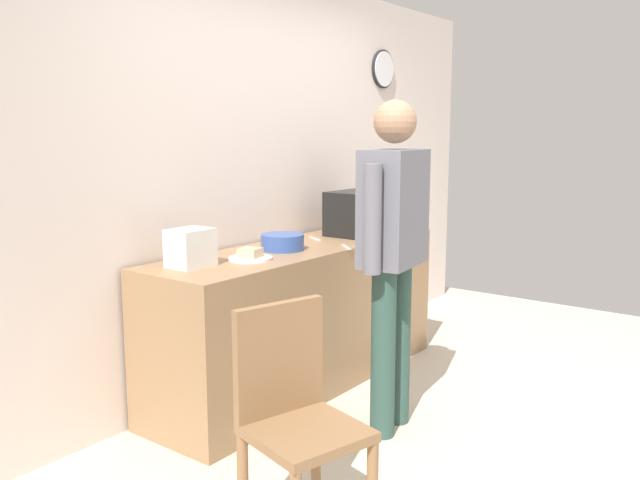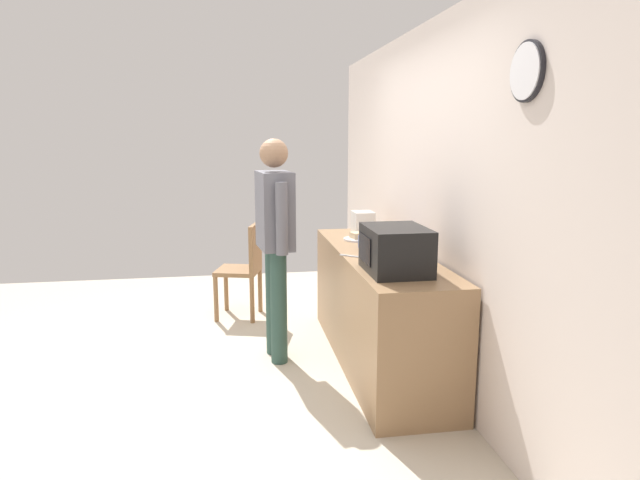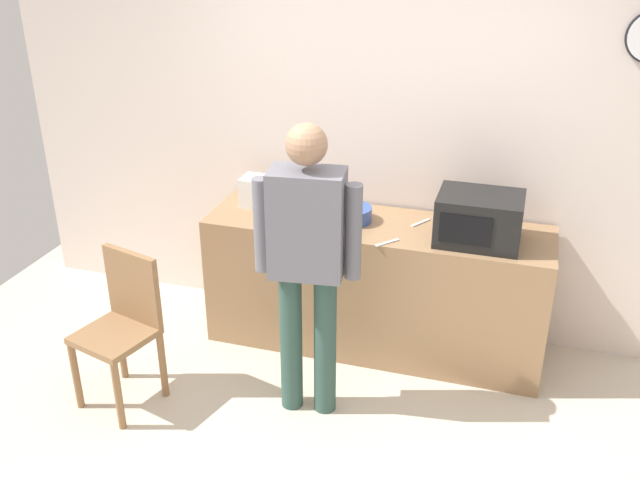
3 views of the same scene
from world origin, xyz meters
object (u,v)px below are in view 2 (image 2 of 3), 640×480
at_px(fork_utensil, 350,256).
at_px(spoon_utensil, 402,258).
at_px(salad_bowl, 374,242).
at_px(wooden_chair, 245,266).
at_px(person_standing, 275,232).
at_px(microwave, 396,250).
at_px(toaster, 363,222).
at_px(sandwich_plate, 358,238).

relative_size(fork_utensil, spoon_utensil, 1.00).
distance_m(salad_bowl, wooden_chair, 1.56).
xyz_separation_m(spoon_utensil, person_standing, (-0.48, -0.88, 0.13)).
relative_size(microwave, wooden_chair, 0.53).
distance_m(salad_bowl, fork_utensil, 0.39).
distance_m(toaster, person_standing, 1.06).
relative_size(microwave, spoon_utensil, 2.94).
bearing_deg(wooden_chair, toaster, 67.20).
distance_m(person_standing, wooden_chair, 1.21).
height_order(fork_utensil, spoon_utensil, same).
bearing_deg(spoon_utensil, salad_bowl, -167.98).
distance_m(toaster, wooden_chair, 1.25).
height_order(spoon_utensil, person_standing, person_standing).
xyz_separation_m(fork_utensil, person_standing, (-0.33, -0.53, 0.13)).
bearing_deg(microwave, spoon_utensil, 156.09).
bearing_deg(salad_bowl, fork_utensil, -41.71).
height_order(person_standing, wooden_chair, person_standing).
height_order(microwave, person_standing, person_standing).
bearing_deg(toaster, microwave, -5.39).
relative_size(spoon_utensil, person_standing, 0.10).
bearing_deg(wooden_chair, person_standing, 11.19).
xyz_separation_m(salad_bowl, toaster, (-0.67, 0.07, 0.05)).
xyz_separation_m(sandwich_plate, spoon_utensil, (0.78, 0.15, -0.02)).
xyz_separation_m(microwave, sandwich_plate, (-1.15, 0.02, -0.13)).
relative_size(microwave, toaster, 2.27).
distance_m(spoon_utensil, wooden_chair, 1.93).
relative_size(sandwich_plate, spoon_utensil, 1.44).
bearing_deg(fork_utensil, salad_bowl, 138.29).
bearing_deg(fork_utensil, sandwich_plate, 162.16).
bearing_deg(microwave, wooden_chair, -154.16).
bearing_deg(microwave, salad_bowl, 174.89).
bearing_deg(person_standing, toaster, 126.06).
xyz_separation_m(sandwich_plate, salad_bowl, (0.34, 0.06, 0.03)).
distance_m(fork_utensil, person_standing, 0.64).
bearing_deg(salad_bowl, person_standing, -93.07).
bearing_deg(spoon_utensil, sandwich_plate, -169.20).
height_order(fork_utensil, person_standing, person_standing).
xyz_separation_m(microwave, person_standing, (-0.85, -0.72, -0.01)).
xyz_separation_m(toaster, fork_utensil, (0.96, -0.33, -0.10)).
relative_size(sandwich_plate, person_standing, 0.14).
relative_size(toaster, person_standing, 0.13).
height_order(microwave, fork_utensil, microwave).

